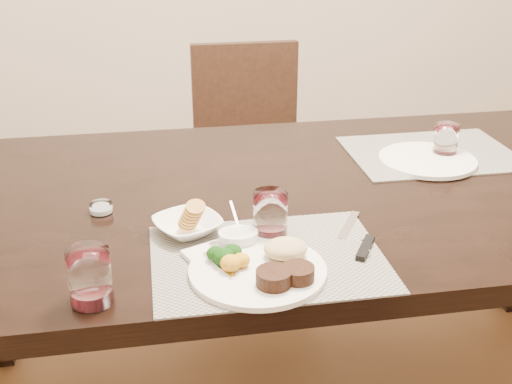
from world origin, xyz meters
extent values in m
cube|color=black|center=(0.00, 0.00, 0.72)|extent=(2.00, 1.00, 0.05)
cube|color=black|center=(0.00, 0.85, 0.43)|extent=(0.42, 0.42, 0.04)
cube|color=black|center=(-0.18, 0.67, 0.21)|extent=(0.04, 0.04, 0.41)
cube|color=black|center=(0.18, 0.67, 0.21)|extent=(0.04, 0.04, 0.41)
cube|color=black|center=(-0.18, 1.03, 0.21)|extent=(0.04, 0.04, 0.41)
cube|color=black|center=(0.18, 1.03, 0.21)|extent=(0.04, 0.04, 0.41)
cube|color=black|center=(0.00, 1.04, 0.68)|extent=(0.42, 0.04, 0.45)
cube|color=gray|center=(-0.17, -0.33, 0.75)|extent=(0.46, 0.34, 0.00)
cube|color=gray|center=(0.39, 0.16, 0.75)|extent=(0.46, 0.34, 0.00)
cylinder|color=white|center=(-0.20, -0.38, 0.76)|extent=(0.26, 0.26, 0.01)
cylinder|color=black|center=(-0.18, -0.45, 0.78)|extent=(0.07, 0.07, 0.03)
cylinder|color=black|center=(-0.13, -0.44, 0.78)|extent=(0.06, 0.06, 0.03)
ellipsoid|color=tan|center=(-0.14, -0.35, 0.78)|extent=(0.09, 0.07, 0.04)
ellipsoid|color=#13450D|center=(-0.26, -0.36, 0.78)|extent=(0.04, 0.04, 0.03)
ellipsoid|color=orange|center=(-0.25, -0.38, 0.78)|extent=(0.04, 0.04, 0.03)
cube|color=silver|center=(-0.27, -0.35, 0.76)|extent=(0.14, 0.18, 0.01)
cube|color=silver|center=(-0.27, -0.36, 0.77)|extent=(0.05, 0.11, 0.00)
cube|color=silver|center=(-0.26, -0.29, 0.77)|extent=(0.03, 0.05, 0.00)
cube|color=silver|center=(0.03, -0.23, 0.76)|extent=(0.08, 0.12, 0.00)
cube|color=black|center=(0.03, -0.34, 0.76)|extent=(0.07, 0.09, 0.01)
imported|color=white|center=(-0.32, -0.20, 0.77)|extent=(0.18, 0.18, 0.03)
cylinder|color=#B37938|center=(-0.32, -0.20, 0.79)|extent=(0.04, 0.05, 0.04)
cylinder|color=white|center=(-0.22, -0.27, 0.77)|extent=(0.08, 0.08, 0.03)
cylinder|color=#0D3A0D|center=(-0.22, -0.27, 0.78)|extent=(0.07, 0.07, 0.01)
cube|color=silver|center=(-0.22, -0.22, 0.80)|extent=(0.01, 0.05, 0.04)
cylinder|color=white|center=(-0.15, -0.24, 0.80)|extent=(0.07, 0.07, 0.10)
cylinder|color=#38050A|center=(-0.15, -0.24, 0.77)|extent=(0.06, 0.06, 0.02)
cylinder|color=white|center=(0.35, 0.10, 0.76)|extent=(0.26, 0.26, 0.01)
cylinder|color=white|center=(0.42, 0.13, 0.80)|extent=(0.07, 0.07, 0.09)
cylinder|color=#38050A|center=(0.42, 0.13, 0.77)|extent=(0.06, 0.06, 0.02)
cylinder|color=white|center=(-0.50, -0.42, 0.80)|extent=(0.08, 0.08, 0.10)
cylinder|color=#38050A|center=(-0.50, -0.42, 0.76)|extent=(0.06, 0.06, 0.03)
cylinder|color=white|center=(-0.50, -0.06, 0.76)|extent=(0.05, 0.05, 0.02)
cylinder|color=white|center=(-0.50, -0.06, 0.76)|extent=(0.04, 0.04, 0.01)
camera|label=1|loc=(-0.38, -1.42, 1.40)|focal=45.00mm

